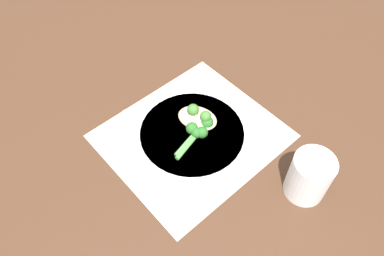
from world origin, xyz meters
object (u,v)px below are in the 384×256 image
plate (192,133)px  water_glass (309,177)px  chicken_fillet (197,118)px  broccoli_stalk_front (196,133)px  knife (160,96)px  broccoli_stalk_rear (203,126)px  spoon (223,184)px

plate → water_glass: size_ratio=2.30×
chicken_fillet → broccoli_stalk_front: broccoli_stalk_front is taller
broccoli_stalk_front → knife: broccoli_stalk_front is taller
plate → chicken_fillet: 0.04m
chicken_fillet → knife: (-0.01, 0.13, -0.02)m
broccoli_stalk_rear → water_glass: (0.06, -0.26, 0.02)m
plate → broccoli_stalk_rear: bearing=-26.6°
broccoli_stalk_rear → knife: size_ratio=0.63×
plate → broccoli_stalk_front: broccoli_stalk_front is taller
broccoli_stalk_front → plate: bearing=163.9°
broccoli_stalk_rear → spoon: size_ratio=0.77×
spoon → broccoli_stalk_rear: bearing=-24.8°
chicken_fillet → spoon: chicken_fillet is taller
plate → water_glass: water_glass is taller
knife → water_glass: size_ratio=1.82×
chicken_fillet → water_glass: size_ratio=1.05×
broccoli_stalk_rear → broccoli_stalk_front: (-0.02, -0.00, 0.00)m
knife → chicken_fillet: bearing=-168.7°
broccoli_stalk_rear → broccoli_stalk_front: bearing=-92.3°
chicken_fillet → spoon: 0.18m
broccoli_stalk_front → water_glass: (0.09, -0.25, 0.02)m
broccoli_stalk_rear → spoon: broccoli_stalk_rear is taller
chicken_fillet → spoon: size_ratio=0.70×
plate → spoon: (-0.04, -0.15, -0.00)m
chicken_fillet → knife: bearing=94.7°
water_glass → chicken_fillet: bearing=100.7°
plate → water_glass: 0.28m
knife → spoon: (-0.06, -0.30, 0.00)m
chicken_fillet → broccoli_stalk_front: 0.04m
broccoli_stalk_rear → water_glass: water_glass is taller
chicken_fillet → broccoli_stalk_front: (-0.03, -0.03, 0.00)m
broccoli_stalk_front → spoon: (-0.04, -0.13, -0.02)m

